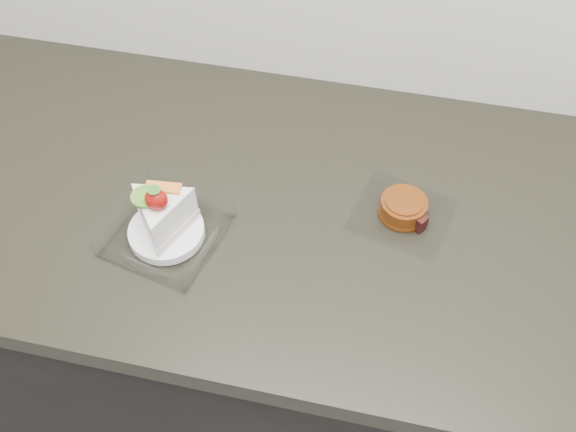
# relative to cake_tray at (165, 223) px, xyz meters

# --- Properties ---
(counter) EXTENTS (2.04, 0.64, 0.90)m
(counter) POSITION_rel_cake_tray_xyz_m (0.31, 0.11, -0.48)
(counter) COLOR black
(counter) RESTS_ON ground
(cake_tray) EXTENTS (0.19, 0.19, 0.12)m
(cake_tray) POSITION_rel_cake_tray_xyz_m (0.00, 0.00, 0.00)
(cake_tray) COLOR white
(cake_tray) RESTS_ON counter
(mooncake_wrap) EXTENTS (0.18, 0.17, 0.04)m
(mooncake_wrap) POSITION_rel_cake_tray_xyz_m (0.35, 0.12, -0.02)
(mooncake_wrap) COLOR white
(mooncake_wrap) RESTS_ON counter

